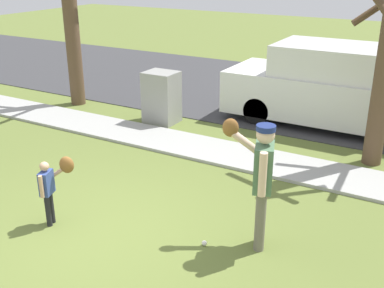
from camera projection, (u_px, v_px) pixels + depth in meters
ground_plane at (211, 154)px, 9.65m from camera, size 48.00×48.00×0.00m
sidewalk_strip at (214, 151)px, 9.72m from camera, size 36.00×1.20×0.06m
road_surface at (292, 94)px, 13.76m from camera, size 36.00×6.80×0.02m
person_adult at (260, 173)px, 6.19m from camera, size 0.85×0.60×1.79m
person_child at (52, 182)px, 6.88m from camera, size 0.44×0.51×1.06m
baseball at (204, 243)px, 6.57m from camera, size 0.07×0.07×0.07m
utility_cabinet at (162, 97)px, 11.27m from camera, size 0.76×0.65×1.24m
parked_van_white at (334, 88)px, 11.00m from camera, size 5.00×1.95×1.88m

